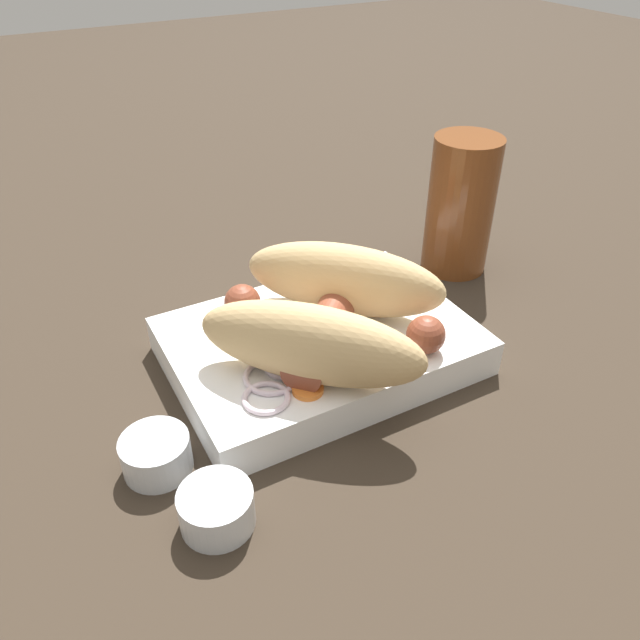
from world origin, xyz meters
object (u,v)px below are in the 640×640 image
(sausage, at_px, (331,318))
(condiment_cup_far, at_px, (217,510))
(condiment_cup_near, at_px, (157,456))
(drink_glass, at_px, (461,206))
(bread_roll, at_px, (329,309))
(food_tray, at_px, (320,346))

(sausage, height_order, condiment_cup_far, sausage)
(condiment_cup_near, height_order, drink_glass, drink_glass)
(drink_glass, bearing_deg, condiment_cup_far, 29.00)
(sausage, bearing_deg, condiment_cup_far, 36.66)
(bread_roll, height_order, condiment_cup_far, bread_roll)
(food_tray, bearing_deg, bread_roll, 86.26)
(sausage, bearing_deg, food_tray, -52.52)
(sausage, relative_size, condiment_cup_near, 2.93)
(bread_roll, distance_m, drink_glass, 0.21)
(condiment_cup_near, height_order, condiment_cup_far, same)
(food_tray, distance_m, drink_glass, 0.21)
(sausage, xyz_separation_m, drink_glass, (-0.18, -0.08, 0.02))
(condiment_cup_near, xyz_separation_m, drink_glass, (-0.34, -0.12, 0.05))
(food_tray, bearing_deg, drink_glass, -159.85)
(condiment_cup_near, bearing_deg, condiment_cup_far, 107.90)
(condiment_cup_near, distance_m, drink_glass, 0.36)
(food_tray, height_order, condiment_cup_far, food_tray)
(bread_roll, relative_size, condiment_cup_near, 4.55)
(bread_roll, height_order, sausage, bread_roll)
(food_tray, height_order, drink_glass, drink_glass)
(bread_roll, bearing_deg, condiment_cup_far, 35.75)
(food_tray, xyz_separation_m, bread_roll, (0.00, 0.02, 0.04))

